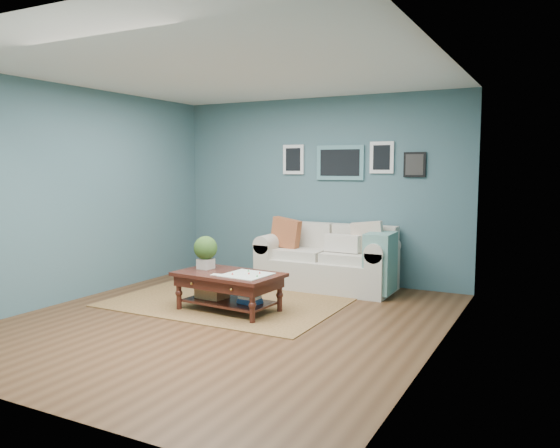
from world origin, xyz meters
The scene contains 4 objects.
room_shell centered at (0.01, 0.06, 1.36)m, with size 5.00×5.02×2.70m.
area_rug centered at (-0.45, 0.83, 0.01)m, with size 2.81×2.24×0.01m, color brown.
loveseat centered at (0.43, 2.03, 0.40)m, with size 1.91×0.87×0.98m.
coffee_table centered at (-0.26, 0.34, 0.38)m, with size 1.28×0.81×0.86m.
Camera 1 is at (3.25, -4.95, 1.69)m, focal length 35.00 mm.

